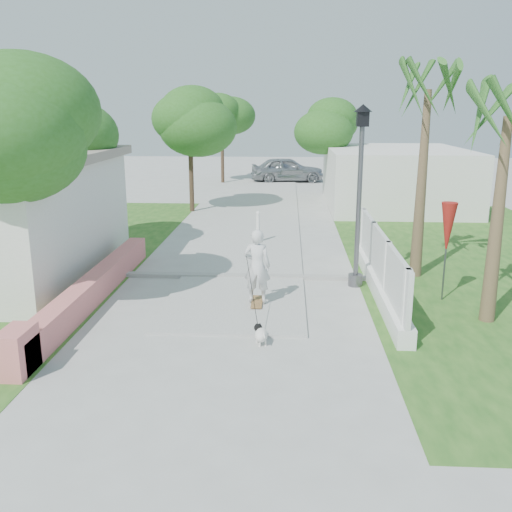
# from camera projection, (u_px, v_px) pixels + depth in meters

# --- Properties ---
(ground) EXTENTS (90.00, 90.00, 0.00)m
(ground) POSITION_uv_depth(u_px,v_px,m) (213.00, 385.00, 9.23)
(ground) COLOR #B7B7B2
(ground) RESTS_ON ground
(path_strip) EXTENTS (3.20, 36.00, 0.06)m
(path_strip) POSITION_uv_depth(u_px,v_px,m) (265.00, 197.00, 28.55)
(path_strip) COLOR #B7B7B2
(path_strip) RESTS_ON ground
(curb) EXTENTS (6.50, 0.25, 0.10)m
(curb) POSITION_uv_depth(u_px,v_px,m) (242.00, 276.00, 15.02)
(curb) COLOR #999993
(curb) RESTS_ON ground
(grass_left) EXTENTS (8.00, 20.00, 0.01)m
(grass_left) POSITION_uv_depth(u_px,v_px,m) (19.00, 255.00, 17.35)
(grass_left) COLOR #25571B
(grass_left) RESTS_ON ground
(grass_right) EXTENTS (8.00, 20.00, 0.01)m
(grass_right) POSITION_uv_depth(u_px,v_px,m) (487.00, 262.00, 16.58)
(grass_right) COLOR #25571B
(grass_right) RESTS_ON ground
(pink_wall) EXTENTS (0.45, 8.20, 0.80)m
(pink_wall) POSITION_uv_depth(u_px,v_px,m) (87.00, 294.00, 12.77)
(pink_wall) COLOR #E07673
(pink_wall) RESTS_ON ground
(lattice_fence) EXTENTS (0.35, 7.00, 1.50)m
(lattice_fence) POSITION_uv_depth(u_px,v_px,m) (379.00, 271.00, 13.74)
(lattice_fence) COLOR white
(lattice_fence) RESTS_ON ground
(building_right) EXTENTS (6.00, 8.00, 2.60)m
(building_right) POSITION_uv_depth(u_px,v_px,m) (394.00, 177.00, 25.97)
(building_right) COLOR silver
(building_right) RESTS_ON ground
(street_lamp) EXTENTS (0.44, 0.44, 4.44)m
(street_lamp) POSITION_uv_depth(u_px,v_px,m) (359.00, 190.00, 13.78)
(street_lamp) COLOR #59595E
(street_lamp) RESTS_ON ground
(bollard) EXTENTS (0.14, 0.14, 1.09)m
(bollard) POSITION_uv_depth(u_px,v_px,m) (258.00, 226.00, 18.74)
(bollard) COLOR white
(bollard) RESTS_ON ground
(patio_umbrella) EXTENTS (0.36, 0.36, 2.30)m
(patio_umbrella) POSITION_uv_depth(u_px,v_px,m) (448.00, 229.00, 12.89)
(patio_umbrella) COLOR #59595E
(patio_umbrella) RESTS_ON ground
(tree_left_near) EXTENTS (3.60, 3.60, 5.28)m
(tree_left_near) POSITION_uv_depth(u_px,v_px,m) (6.00, 135.00, 11.40)
(tree_left_near) COLOR #4C3826
(tree_left_near) RESTS_ON ground
(tree_left_mid) EXTENTS (3.20, 3.20, 4.85)m
(tree_left_mid) POSITION_uv_depth(u_px,v_px,m) (64.00, 138.00, 16.86)
(tree_left_mid) COLOR #4C3826
(tree_left_mid) RESTS_ON ground
(tree_path_left) EXTENTS (3.40, 3.40, 5.23)m
(tree_path_left) POSITION_uv_depth(u_px,v_px,m) (190.00, 121.00, 23.88)
(tree_path_left) COLOR #4C3826
(tree_path_left) RESTS_ON ground
(tree_path_right) EXTENTS (3.00, 3.00, 4.79)m
(tree_path_right) POSITION_uv_depth(u_px,v_px,m) (332.00, 127.00, 27.49)
(tree_path_right) COLOR #4C3826
(tree_path_right) RESTS_ON ground
(tree_path_far) EXTENTS (3.20, 3.20, 5.17)m
(tree_path_far) POSITION_uv_depth(u_px,v_px,m) (222.00, 118.00, 33.54)
(tree_path_far) COLOR #4C3826
(tree_path_far) RESTS_ON ground
(palm_far) EXTENTS (1.80, 1.80, 5.30)m
(palm_far) POSITION_uv_depth(u_px,v_px,m) (427.00, 102.00, 14.13)
(palm_far) COLOR brown
(palm_far) RESTS_ON ground
(palm_near) EXTENTS (1.80, 1.80, 4.70)m
(palm_near) POSITION_uv_depth(u_px,v_px,m) (507.00, 129.00, 11.03)
(palm_near) COLOR brown
(palm_near) RESTS_ON ground
(skateboarder) EXTENTS (0.64, 2.44, 1.77)m
(skateboarder) POSITION_uv_depth(u_px,v_px,m) (255.00, 281.00, 12.11)
(skateboarder) COLOR olive
(skateboarder) RESTS_ON ground
(dog) EXTENTS (0.36, 0.51, 0.37)m
(dog) POSITION_uv_depth(u_px,v_px,m) (261.00, 334.00, 10.78)
(dog) COLOR white
(dog) RESTS_ON ground
(parked_car) EXTENTS (4.59, 2.35, 1.50)m
(parked_car) POSITION_uv_depth(u_px,v_px,m) (287.00, 169.00, 34.65)
(parked_car) COLOR #A1A3A9
(parked_car) RESTS_ON ground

